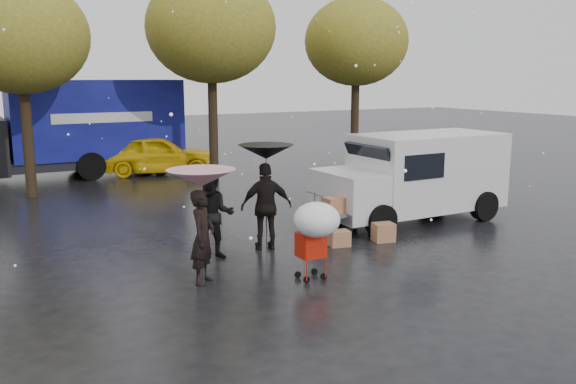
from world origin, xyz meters
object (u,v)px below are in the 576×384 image
person_pink (203,237)px  blue_truck (73,129)px  white_van (416,175)px  yellow_taxi (156,154)px  vendor_cart (345,204)px  person_black (266,206)px  shopping_cart (316,224)px

person_pink → blue_truck: blue_truck is taller
white_van → yellow_taxi: (-3.58, 10.45, -0.41)m
person_pink → blue_truck: bearing=40.5°
white_van → yellow_taxi: white_van is taller
vendor_cart → yellow_taxi: (-1.15, 10.85, 0.03)m
person_black → shopping_cart: size_ratio=1.27×
person_pink → white_van: 6.85m
person_black → vendor_cart: size_ratio=1.22×
vendor_cart → person_pink: bearing=-159.2°
person_black → blue_truck: size_ratio=0.22×
person_pink → shopping_cart: 2.01m
person_black → shopping_cart: (-0.19, -2.30, 0.13)m
yellow_taxi → person_black: bearing=-168.2°
person_pink → person_black: size_ratio=0.91×
blue_truck → yellow_taxi: 3.10m
person_black → white_van: 4.62m
person_black → white_van: white_van is taller
blue_truck → vendor_cart: bearing=-71.6°
vendor_cart → blue_truck: size_ratio=0.18×
person_pink → vendor_cart: 4.41m
shopping_cart → white_van: (4.77, 2.87, 0.10)m
person_pink → vendor_cart: (4.12, 1.57, -0.12)m
person_pink → vendor_cart: bearing=-27.8°
person_pink → vendor_cart: size_ratio=1.12×
yellow_taxi → person_pink: bearing=-176.5°
white_van → blue_truck: 13.07m
person_black → blue_truck: bearing=-65.0°
blue_truck → yellow_taxi: size_ratio=1.87×
person_pink → shopping_cart: size_ratio=1.16×
person_pink → yellow_taxi: 12.77m
person_black → yellow_taxi: size_ratio=0.42×
person_black → shopping_cart: bearing=101.8°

